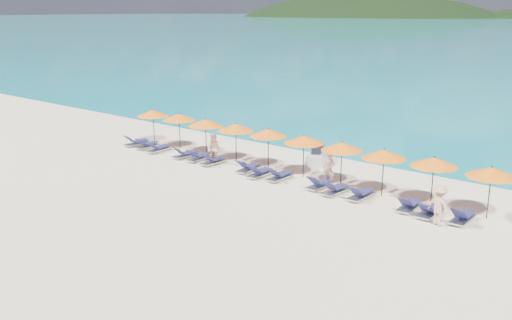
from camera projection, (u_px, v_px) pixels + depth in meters
The scene contains 32 objects.
ground at pixel (215, 198), 26.41m from camera, with size 1400.00×1400.00×0.00m, color beige.
headland_main at pixel (361, 53), 622.51m from camera, with size 374.00×242.00×126.50m.
headland_small at pixel (510, 56), 543.56m from camera, with size 162.00×126.00×85.50m.
jetski at pixel (318, 156), 32.50m from camera, with size 1.75×2.59×0.86m.
beachgoer_a at pixel (329, 169), 28.07m from camera, with size 0.61×0.40×1.68m, color tan.
beachgoer_b at pixel (214, 149), 31.85m from camera, with size 0.86×0.50×1.78m, color tan.
beachgoer_c at pixel (439, 205), 22.84m from camera, with size 1.09×0.51×1.69m, color tan.
umbrella_0 at pixel (153, 113), 36.46m from camera, with size 2.10×2.10×2.28m.
umbrella_1 at pixel (179, 117), 35.11m from camera, with size 2.10×2.10×2.28m.
umbrella_2 at pixel (206, 123), 33.38m from camera, with size 2.10×2.10×2.28m.
umbrella_3 at pixel (236, 127), 32.05m from camera, with size 2.10×2.10×2.28m.
umbrella_4 at pixel (268, 133), 30.70m from camera, with size 2.10×2.10×2.28m.
umbrella_5 at pixel (304, 139), 29.09m from camera, with size 2.10×2.10×2.28m.
umbrella_6 at pixel (342, 146), 27.65m from camera, with size 2.10×2.10×2.28m.
umbrella_7 at pixel (384, 154), 26.17m from camera, with size 2.10×2.10×2.28m.
umbrella_8 at pixel (434, 162), 24.82m from camera, with size 2.10×2.10×2.28m.
umbrella_9 at pixel (492, 172), 23.28m from camera, with size 2.10×2.10×2.28m.
lounger_0 at pixel (137, 142), 36.39m from camera, with size 0.76×1.75×0.66m.
lounger_1 at pixel (147, 145), 35.67m from camera, with size 0.76×1.75×0.66m.
lounger_2 at pixel (158, 148), 34.80m from camera, with size 0.71×1.73×0.66m.
lounger_3 at pixel (185, 154), 33.42m from camera, with size 0.76×1.74×0.66m.
lounger_4 at pixel (199, 157), 32.79m from camera, with size 0.74×1.74×0.66m.
lounger_5 at pixel (213, 160), 31.99m from camera, with size 0.63×1.70×0.66m.
lounger_6 at pixel (248, 167), 30.58m from camera, with size 0.79×1.76×0.66m.
lounger_7 at pixel (260, 172), 29.64m from camera, with size 0.72×1.73×0.66m.
lounger_8 at pixel (280, 176), 29.07m from camera, with size 0.67×1.72×0.66m.
lounger_9 at pixel (320, 184), 27.72m from camera, with size 0.64×1.71×0.66m.
lounger_10 at pixel (335, 189), 26.89m from camera, with size 0.72×1.73×0.66m.
lounger_11 at pixel (361, 194), 26.16m from camera, with size 0.66×1.71×0.66m.
lounger_12 at pixel (409, 205), 24.71m from camera, with size 0.74×1.74×0.66m.
lounger_13 at pixel (430, 211), 24.00m from camera, with size 0.64×1.71×0.66m.
lounger_14 at pixel (463, 217), 23.32m from camera, with size 0.65×1.71×0.66m.
Camera 1 is at (17.56, -18.00, 8.47)m, focal length 40.00 mm.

